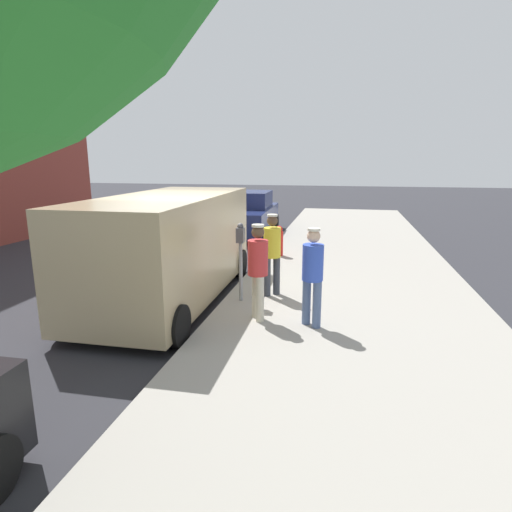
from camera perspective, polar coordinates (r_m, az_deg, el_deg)
The scene contains 9 objects.
ground_plane at distance 9.01m, azimuth -9.96°, elevation -5.62°, with size 80.00×80.00×0.00m, color #2D2D33.
sidewalk_slab at distance 8.37m, azimuth 13.01°, elevation -6.67°, with size 5.00×32.00×0.15m, color #9E998E.
parking_meter_near at distance 8.01m, azimuth -2.10°, elevation 1.01°, with size 0.14×0.18×1.52m.
pedestrian_in_blue at distance 6.84m, azimuth 7.66°, elevation -2.07°, with size 0.34×0.34×1.63m.
pedestrian_in_red at distance 7.05m, azimuth 0.25°, elevation -1.39°, with size 0.34×0.34×1.65m.
pedestrian_in_yellow at distance 8.36m, azimuth 2.19°, elevation 0.86°, with size 0.34×0.34×1.64m.
parked_van at distance 8.58m, azimuth -11.72°, elevation 1.37°, with size 2.18×5.22×2.15m.
parked_sedan_ahead at distance 16.15m, azimuth -1.15°, elevation 5.49°, with size 2.07×4.46×1.65m.
fire_hydrant at distance 12.00m, azimuth 3.12°, elevation 2.02°, with size 0.24×0.24×0.86m.
Camera 1 is at (3.28, -7.90, 2.83)m, focal length 29.57 mm.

